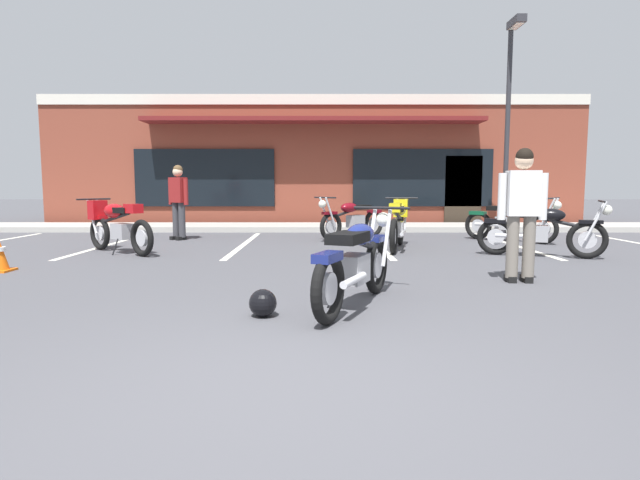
{
  "coord_description": "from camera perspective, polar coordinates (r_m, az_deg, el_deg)",
  "views": [
    {
      "loc": [
        0.19,
        -2.95,
        1.21
      ],
      "look_at": [
        0.22,
        3.33,
        0.55
      ],
      "focal_mm": 28.92,
      "sensor_mm": 36.0,
      "label": 1
    }
  ],
  "objects": [
    {
      "name": "motorcycle_silver_naked",
      "position": [
        10.05,
        -21.88,
        1.68
      ],
      "size": [
        1.75,
        1.54,
        0.98
      ],
      "color": "black",
      "rests_on": "ground_plane"
    },
    {
      "name": "motorcycle_blue_standard",
      "position": [
        11.9,
        20.07,
        2.04
      ],
      "size": [
        1.68,
        1.62,
        0.98
      ],
      "color": "black",
      "rests_on": "ground_plane"
    },
    {
      "name": "person_in_black_shirt",
      "position": [
        12.0,
        -15.67,
        4.55
      ],
      "size": [
        0.55,
        0.43,
        1.68
      ],
      "color": "black",
      "rests_on": "ground_plane"
    },
    {
      "name": "motorcycle_black_cruiser",
      "position": [
        11.82,
        3.36,
        2.37
      ],
      "size": [
        1.68,
        1.62,
        0.98
      ],
      "color": "black",
      "rests_on": "ground_plane"
    },
    {
      "name": "painted_stall_lines",
      "position": [
        10.74,
        -1.26,
        -0.45
      ],
      "size": [
        14.02,
        4.8,
        0.01
      ],
      "color": "silver",
      "rests_on": "ground_plane"
    },
    {
      "name": "sidewalk_kerb",
      "position": [
        14.32,
        -1.01,
        1.44
      ],
      "size": [
        22.0,
        1.8,
        0.14
      ],
      "primitive_type": "cube",
      "color": "#A8A59E",
      "rests_on": "ground_plane"
    },
    {
      "name": "motorcycle_green_cafe_racer",
      "position": [
        10.04,
        8.37,
        2.05
      ],
      "size": [
        0.83,
        2.08,
        0.98
      ],
      "color": "black",
      "rests_on": "ground_plane"
    },
    {
      "name": "parking_lot_lamp_post",
      "position": [
        14.05,
        20.02,
        14.41
      ],
      "size": [
        0.24,
        0.76,
        5.21
      ],
      "color": "#2D2D33",
      "rests_on": "ground_plane"
    },
    {
      "name": "motorcycle_red_sportbike",
      "position": [
        9.56,
        23.1,
        1.04
      ],
      "size": [
        2.01,
        1.06,
        0.98
      ],
      "color": "black",
      "rests_on": "ground_plane"
    },
    {
      "name": "brick_storefront_building",
      "position": [
        18.53,
        -0.84,
        8.29
      ],
      "size": [
        16.25,
        6.98,
        3.89
      ],
      "color": "brown",
      "rests_on": "ground_plane"
    },
    {
      "name": "motorcycle_foreground_classic",
      "position": [
        5.17,
        3.8,
        -2.33
      ],
      "size": [
        1.11,
        1.99,
        0.98
      ],
      "color": "black",
      "rests_on": "ground_plane"
    },
    {
      "name": "person_in_shorts_foreground",
      "position": [
        6.88,
        21.21,
        3.44
      ],
      "size": [
        0.61,
        0.29,
        1.68
      ],
      "color": "black",
      "rests_on": "ground_plane"
    },
    {
      "name": "ground_plane",
      "position": [
        6.73,
        -1.87,
        -4.36
      ],
      "size": [
        80.0,
        80.0,
        0.0
      ],
      "primitive_type": "plane",
      "color": "#47474C"
    },
    {
      "name": "helmet_on_pavement",
      "position": [
        4.84,
        -6.59,
        -6.95
      ],
      "size": [
        0.26,
        0.26,
        0.26
      ],
      "color": "black",
      "rests_on": "ground_plane"
    }
  ]
}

